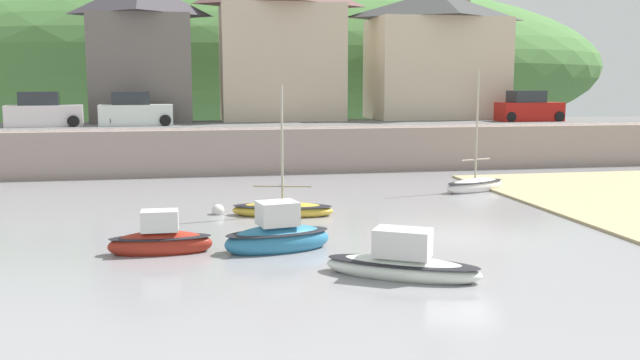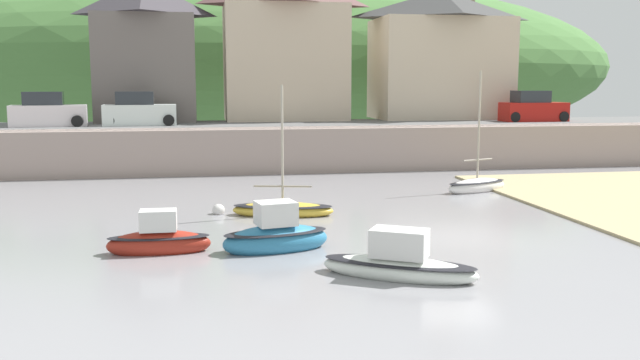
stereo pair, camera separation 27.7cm
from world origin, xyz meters
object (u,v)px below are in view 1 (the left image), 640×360
object	(u,v)px
waterfront_building_right	(436,54)
rowboat_small_beached	(160,241)
waterfront_building_left	(142,50)
parked_car_end_of_row	(529,109)
waterfront_building_centre	(281,43)
parked_car_near_slipway	(43,112)
motorboat_with_cabin	(402,264)
dinghy_open_wooden	(475,185)
sailboat_white_hull	(283,209)
parked_car_by_wall	(135,112)
mooring_buoy	(218,210)
sailboat_far_left	(278,237)

from	to	relation	value
waterfront_building_right	rowboat_small_beached	xyz separation A→B (m)	(-17.60, -25.62, -6.43)
waterfront_building_left	parked_car_end_of_row	distance (m)	24.94
waterfront_building_centre	parked_car_near_slipway	distance (m)	15.37
waterfront_building_left	rowboat_small_beached	bearing A→B (deg)	-85.61
waterfront_building_left	motorboat_with_cabin	xyz separation A→B (m)	(8.05, -29.24, -6.58)
parked_car_near_slipway	waterfront_building_centre	bearing A→B (deg)	11.36
waterfront_building_left	dinghy_open_wooden	xyz separation A→B (m)	(15.43, -16.68, -6.62)
rowboat_small_beached	dinghy_open_wooden	size ratio (longest dim) A/B	0.53
waterfront_building_left	sailboat_white_hull	world-z (taller)	waterfront_building_left
sailboat_white_hull	rowboat_small_beached	size ratio (longest dim) A/B	1.66
waterfront_building_left	parked_car_near_slipway	size ratio (longest dim) A/B	2.07
motorboat_with_cabin	parked_car_near_slipway	xyz separation A→B (m)	(-13.26, 24.74, 2.87)
motorboat_with_cabin	parked_car_by_wall	bearing A→B (deg)	138.45
sailboat_white_hull	waterfront_building_centre	bearing A→B (deg)	96.30
waterfront_building_left	mooring_buoy	bearing A→B (deg)	-79.17
motorboat_with_cabin	mooring_buoy	xyz separation A→B (m)	(-4.22, 9.22, -0.19)
waterfront_building_right	motorboat_with_cabin	world-z (taller)	waterfront_building_right
waterfront_building_centre	rowboat_small_beached	bearing A→B (deg)	-105.07
waterfront_building_left	parked_car_end_of_row	bearing A→B (deg)	-10.51
waterfront_building_right	motorboat_with_cabin	distance (m)	32.08
sailboat_far_left	waterfront_building_right	bearing A→B (deg)	49.74
waterfront_building_centre	rowboat_small_beached	distance (m)	27.46
rowboat_small_beached	motorboat_with_cabin	distance (m)	7.08
waterfront_building_right	rowboat_small_beached	size ratio (longest dim) A/B	3.09
waterfront_building_right	motorboat_with_cabin	bearing A→B (deg)	-111.49
waterfront_building_right	parked_car_near_slipway	world-z (taller)	waterfront_building_right
motorboat_with_cabin	parked_car_by_wall	world-z (taller)	parked_car_by_wall
parked_car_near_slipway	mooring_buoy	bearing A→B (deg)	-66.16
waterfront_building_left	sailboat_far_left	size ratio (longest dim) A/B	2.62
waterfront_building_centre	dinghy_open_wooden	distance (m)	19.31
rowboat_small_beached	motorboat_with_cabin	world-z (taller)	rowboat_small_beached
sailboat_white_hull	motorboat_with_cabin	size ratio (longest dim) A/B	1.21
waterfront_building_centre	dinghy_open_wooden	world-z (taller)	waterfront_building_centre
sailboat_white_hull	dinghy_open_wooden	size ratio (longest dim) A/B	0.89
waterfront_building_centre	parked_car_near_slipway	xyz separation A→B (m)	(-14.07, -4.50, -4.25)
parked_car_near_slipway	sailboat_white_hull	bearing A→B (deg)	-61.25
parked_car_by_wall	waterfront_building_left	bearing A→B (deg)	84.88
waterfront_building_right	parked_car_near_slipway	bearing A→B (deg)	-169.70
parked_car_near_slipway	waterfront_building_right	bearing A→B (deg)	3.92
sailboat_far_left	parked_car_by_wall	size ratio (longest dim) A/B	0.81
waterfront_building_right	sailboat_far_left	world-z (taller)	waterfront_building_right
waterfront_building_left	waterfront_building_right	xyz separation A→B (m)	(19.57, 0.00, -0.13)
sailboat_white_hull	parked_car_end_of_row	distance (m)	24.44
waterfront_building_left	waterfront_building_right	size ratio (longest dim) A/B	0.97
sailboat_white_hull	dinghy_open_wooden	bearing A→B (deg)	36.95
waterfront_building_left	parked_car_near_slipway	xyz separation A→B (m)	(-5.21, -4.50, -3.71)
dinghy_open_wooden	rowboat_small_beached	bearing A→B (deg)	-167.33
waterfront_building_left	mooring_buoy	world-z (taller)	waterfront_building_left
waterfront_building_left	waterfront_building_right	bearing A→B (deg)	0.00
rowboat_small_beached	parked_car_end_of_row	size ratio (longest dim) A/B	0.72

